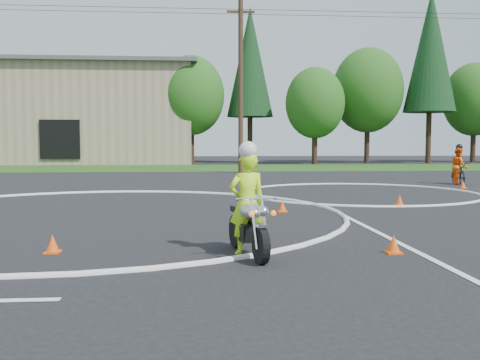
{
  "coord_description": "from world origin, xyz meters",
  "views": [
    {
      "loc": [
        2.53,
        -9.95,
        1.74
      ],
      "look_at": [
        3.25,
        -0.8,
        1.1
      ],
      "focal_mm": 40.0,
      "sensor_mm": 36.0,
      "label": 1
    }
  ],
  "objects": [
    {
      "name": "traffic_cones",
      "position": [
        6.04,
        3.25,
        0.14
      ],
      "size": [
        21.42,
        11.71,
        0.3
      ],
      "color": "#FF540D",
      "rests_on": "ground"
    },
    {
      "name": "primary_motorcycle",
      "position": [
        3.3,
        -1.84,
        0.46
      ],
      "size": [
        0.64,
        1.79,
        0.95
      ],
      "rotation": [
        0.0,
        0.0,
        0.21
      ],
      "color": "black",
      "rests_on": "ground"
    },
    {
      "name": "course_markings",
      "position": [
        2.17,
        4.35,
        0.01
      ],
      "size": [
        19.05,
        19.05,
        0.12
      ],
      "color": "silver",
      "rests_on": "ground"
    },
    {
      "name": "grass_strip",
      "position": [
        0.0,
        27.0,
        0.01
      ],
      "size": [
        120.0,
        10.0,
        0.02
      ],
      "primitive_type": "cube",
      "color": "#1E4714",
      "rests_on": "ground"
    },
    {
      "name": "treeline",
      "position": [
        14.78,
        34.61,
        6.62
      ],
      "size": [
        38.2,
        8.1,
        14.52
      ],
      "color": "#382619",
      "rests_on": "ground"
    },
    {
      "name": "utility_poles",
      "position": [
        5.0,
        21.0,
        5.2
      ],
      "size": [
        41.6,
        1.12,
        10.0
      ],
      "color": "#473321",
      "rests_on": "ground"
    },
    {
      "name": "ground",
      "position": [
        0.0,
        0.0,
        0.0
      ],
      "size": [
        120.0,
        120.0,
        0.0
      ],
      "primitive_type": "plane",
      "color": "black",
      "rests_on": "ground"
    },
    {
      "name": "rider_second_grp",
      "position": [
        13.41,
        11.58,
        0.6
      ],
      "size": [
        0.94,
        1.85,
        1.7
      ],
      "rotation": [
        0.0,
        0.0,
        -0.19
      ],
      "color": "black",
      "rests_on": "ground"
    },
    {
      "name": "rider_primary_grp",
      "position": [
        3.29,
        -1.71,
        0.85
      ],
      "size": [
        0.65,
        0.5,
        1.77
      ],
      "rotation": [
        0.0,
        0.0,
        0.21
      ],
      "color": "#C0FE1A",
      "rests_on": "ground"
    }
  ]
}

